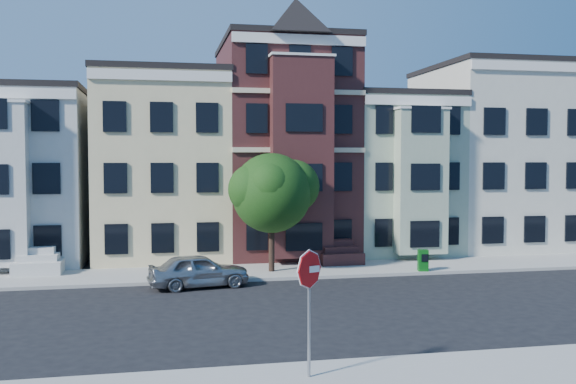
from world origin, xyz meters
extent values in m
plane|color=black|center=(0.00, 0.00, 0.00)|extent=(120.00, 120.00, 0.00)
cube|color=#9E9B93|center=(0.00, 8.00, 0.07)|extent=(60.00, 4.00, 0.15)
cube|color=#9E9B93|center=(0.00, -8.00, 0.07)|extent=(60.00, 4.00, 0.15)
cube|color=silver|center=(-15.00, 14.50, 4.50)|extent=(8.00, 9.00, 9.00)
cube|color=beige|center=(-7.00, 14.50, 5.00)|extent=(7.00, 9.00, 10.00)
cube|color=#3F1C1C|center=(0.00, 14.50, 6.00)|extent=(7.00, 9.00, 12.00)
cube|color=#9CAD91|center=(6.50, 14.50, 4.50)|extent=(6.00, 9.00, 9.00)
cube|color=beige|center=(13.50, 14.50, 5.50)|extent=(8.00, 9.00, 11.00)
imported|color=#A0A3A8|center=(-5.51, 5.20, 0.73)|extent=(4.53, 2.43, 1.47)
cube|color=#0D5B16|center=(5.27, 6.30, 0.66)|extent=(0.53, 0.49, 1.02)
camera|label=1|loc=(-7.13, -22.42, 5.56)|focal=40.00mm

